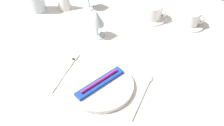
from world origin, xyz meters
The scene contains 10 objects.
dining_table centered at (0.00, 0.00, 0.66)m, with size 1.80×1.11×0.74m.
dinner_plate centered at (0.01, -0.26, 0.75)m, with size 0.25×0.25×0.02m, color white.
toothbrush_package centered at (0.01, -0.26, 0.77)m, with size 0.12×0.20×0.02m.
fork_outer centered at (-0.15, -0.23, 0.74)m, with size 0.03×0.23×0.00m.
spoon_soup centered at (0.17, -0.22, 0.74)m, with size 0.03×0.23×0.01m.
saucer_left centered at (0.25, 0.26, 0.74)m, with size 0.13×0.13×0.01m, color white.
coffee_cup_left centered at (0.25, 0.26, 0.78)m, with size 0.09×0.07×0.06m.
saucer_right centered at (0.07, 0.24, 0.74)m, with size 0.13×0.13×0.01m, color white.
coffee_cup_right centered at (0.07, 0.24, 0.78)m, with size 0.11×0.08×0.07m.
wine_glass_left centered at (-0.12, 0.02, 0.83)m, with size 0.07×0.07×0.13m.
Camera 1 is at (0.33, -0.91, 1.55)m, focal length 46.24 mm.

